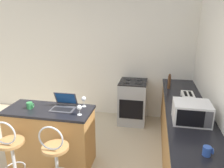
% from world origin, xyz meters
% --- Properties ---
extents(wall_back, '(12.00, 0.06, 2.60)m').
position_xyz_m(wall_back, '(0.00, 2.68, 1.30)').
color(wall_back, silver).
rests_on(wall_back, ground_plane).
extents(breakfast_bar, '(1.28, 0.56, 0.91)m').
position_xyz_m(breakfast_bar, '(-0.35, 0.70, 0.46)').
color(breakfast_bar, '#B27C42').
rests_on(breakfast_bar, ground_plane).
extents(counter_right, '(0.63, 3.18, 0.91)m').
position_xyz_m(counter_right, '(1.65, 1.07, 0.46)').
color(counter_right, '#B27C42').
rests_on(counter_right, ground_plane).
extents(bar_stool_near, '(0.40, 0.40, 0.97)m').
position_xyz_m(bar_stool_near, '(-0.67, 0.19, 0.45)').
color(bar_stool_near, silver).
rests_on(bar_stool_near, ground_plane).
extents(bar_stool_far, '(0.40, 0.40, 0.97)m').
position_xyz_m(bar_stool_far, '(-0.04, 0.19, 0.45)').
color(bar_stool_far, silver).
rests_on(bar_stool_far, ground_plane).
extents(laptop, '(0.34, 0.30, 0.22)m').
position_xyz_m(laptop, '(-0.14, 0.78, 0.97)').
color(laptop, '#47474C').
rests_on(laptop, breakfast_bar).
extents(microwave, '(0.46, 0.38, 0.26)m').
position_xyz_m(microwave, '(1.63, 0.68, 1.04)').
color(microwave, white).
rests_on(microwave, counter_right).
extents(toaster, '(0.20, 0.32, 0.17)m').
position_xyz_m(toaster, '(1.66, 1.28, 1.00)').
color(toaster, silver).
rests_on(toaster, counter_right).
extents(stove_range, '(0.56, 0.61, 0.92)m').
position_xyz_m(stove_range, '(0.73, 2.33, 0.46)').
color(stove_range, '#9EA3A8').
rests_on(stove_range, ground_plane).
extents(wine_glass_tall, '(0.07, 0.07, 0.16)m').
position_xyz_m(wine_glass_tall, '(0.13, 0.89, 1.03)').
color(wine_glass_tall, silver).
rests_on(wine_glass_tall, breakfast_bar).
extents(mug_green, '(0.10, 0.09, 0.09)m').
position_xyz_m(mug_green, '(-0.63, 0.67, 0.96)').
color(mug_green, '#338447').
rests_on(mug_green, breakfast_bar).
extents(wine_glass_short, '(0.07, 0.07, 0.14)m').
position_xyz_m(wine_glass_short, '(0.16, 0.60, 1.01)').
color(wine_glass_short, silver).
rests_on(wine_glass_short, breakfast_bar).
extents(pepper_mill, '(0.05, 0.05, 0.28)m').
position_xyz_m(pepper_mill, '(1.42, 2.00, 1.05)').
color(pepper_mill, '#4C2D19').
rests_on(pepper_mill, counter_right).
extents(mug_blue, '(0.10, 0.08, 0.10)m').
position_xyz_m(mug_blue, '(1.68, -0.03, 0.96)').
color(mug_blue, '#2D51AD').
rests_on(mug_blue, counter_right).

